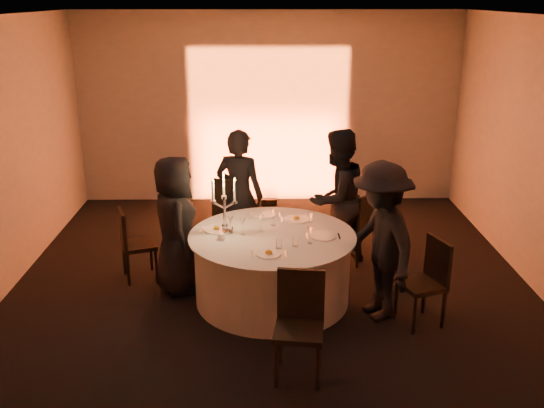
{
  "coord_description": "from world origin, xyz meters",
  "views": [
    {
      "loc": [
        -0.1,
        -6.02,
        3.2
      ],
      "look_at": [
        0.0,
        0.2,
        1.05
      ],
      "focal_mm": 40.0,
      "sensor_mm": 36.0,
      "label": 1
    }
  ],
  "objects_px": {
    "guest_back_left": "(239,195)",
    "coffee_cup": "(221,237)",
    "guest_back_right": "(337,199)",
    "chair_front": "(300,318)",
    "chair_left": "(132,241)",
    "guest_left": "(176,225)",
    "guest_right": "(380,242)",
    "banquet_table": "(272,267)",
    "chair_back_right": "(361,224)",
    "candelabra": "(225,212)",
    "chair_right": "(428,277)",
    "chair_back_left": "(233,211)"
  },
  "relations": [
    {
      "from": "guest_left",
      "to": "guest_right",
      "type": "bearing_deg",
      "value": -121.11
    },
    {
      "from": "chair_front",
      "to": "coffee_cup",
      "type": "xyz_separation_m",
      "value": [
        -0.76,
        1.25,
        0.26
      ]
    },
    {
      "from": "chair_right",
      "to": "chair_back_left",
      "type": "bearing_deg",
      "value": -150.97
    },
    {
      "from": "chair_back_left",
      "to": "coffee_cup",
      "type": "distance_m",
      "value": 1.41
    },
    {
      "from": "chair_back_right",
      "to": "chair_front",
      "type": "bearing_deg",
      "value": 23.76
    },
    {
      "from": "coffee_cup",
      "to": "candelabra",
      "type": "height_order",
      "value": "candelabra"
    },
    {
      "from": "chair_front",
      "to": "coffee_cup",
      "type": "relative_size",
      "value": 8.69
    },
    {
      "from": "chair_right",
      "to": "guest_back_left",
      "type": "bearing_deg",
      "value": -150.13
    },
    {
      "from": "chair_left",
      "to": "guest_back_right",
      "type": "height_order",
      "value": "guest_back_right"
    },
    {
      "from": "guest_right",
      "to": "chair_right",
      "type": "bearing_deg",
      "value": 53.85
    },
    {
      "from": "chair_front",
      "to": "guest_back_left",
      "type": "xyz_separation_m",
      "value": [
        -0.61,
        2.51,
        0.3
      ]
    },
    {
      "from": "chair_back_left",
      "to": "coffee_cup",
      "type": "xyz_separation_m",
      "value": [
        -0.06,
        -1.39,
        0.21
      ]
    },
    {
      "from": "guest_back_left",
      "to": "guest_back_right",
      "type": "bearing_deg",
      "value": -170.59
    },
    {
      "from": "chair_left",
      "to": "chair_front",
      "type": "xyz_separation_m",
      "value": [
        1.85,
        -1.92,
        0.05
      ]
    },
    {
      "from": "coffee_cup",
      "to": "guest_back_right",
      "type": "bearing_deg",
      "value": 38.3
    },
    {
      "from": "guest_right",
      "to": "coffee_cup",
      "type": "distance_m",
      "value": 1.65
    },
    {
      "from": "guest_back_right",
      "to": "chair_right",
      "type": "bearing_deg",
      "value": 77.37
    },
    {
      "from": "guest_left",
      "to": "guest_right",
      "type": "height_order",
      "value": "guest_right"
    },
    {
      "from": "chair_front",
      "to": "guest_right",
      "type": "bearing_deg",
      "value": 57.04
    },
    {
      "from": "chair_back_right",
      "to": "chair_front",
      "type": "xyz_separation_m",
      "value": [
        -0.9,
        -2.36,
        0.03
      ]
    },
    {
      "from": "guest_left",
      "to": "candelabra",
      "type": "xyz_separation_m",
      "value": [
        0.56,
        -0.21,
        0.22
      ]
    },
    {
      "from": "guest_left",
      "to": "candelabra",
      "type": "bearing_deg",
      "value": -124.69
    },
    {
      "from": "guest_back_left",
      "to": "coffee_cup",
      "type": "height_order",
      "value": "guest_back_left"
    },
    {
      "from": "guest_left",
      "to": "guest_right",
      "type": "relative_size",
      "value": 0.94
    },
    {
      "from": "chair_front",
      "to": "candelabra",
      "type": "height_order",
      "value": "candelabra"
    },
    {
      "from": "guest_back_left",
      "to": "guest_back_right",
      "type": "xyz_separation_m",
      "value": [
        1.19,
        -0.2,
        0.02
      ]
    },
    {
      "from": "chair_front",
      "to": "guest_back_left",
      "type": "height_order",
      "value": "guest_back_left"
    },
    {
      "from": "chair_right",
      "to": "guest_right",
      "type": "xyz_separation_m",
      "value": [
        -0.47,
        0.15,
        0.33
      ]
    },
    {
      "from": "guest_back_right",
      "to": "guest_right",
      "type": "height_order",
      "value": "guest_back_right"
    },
    {
      "from": "guest_left",
      "to": "banquet_table",
      "type": "bearing_deg",
      "value": -119.12
    },
    {
      "from": "chair_back_right",
      "to": "chair_left",
      "type": "bearing_deg",
      "value": -36.17
    },
    {
      "from": "guest_back_right",
      "to": "banquet_table",
      "type": "bearing_deg",
      "value": 9.25
    },
    {
      "from": "guest_back_left",
      "to": "chair_right",
      "type": "bearing_deg",
      "value": 158.68
    },
    {
      "from": "chair_front",
      "to": "chair_back_right",
      "type": "bearing_deg",
      "value": 77.21
    },
    {
      "from": "candelabra",
      "to": "chair_back_right",
      "type": "bearing_deg",
      "value": 29.54
    },
    {
      "from": "chair_front",
      "to": "guest_left",
      "type": "distance_m",
      "value": 2.11
    },
    {
      "from": "chair_back_right",
      "to": "candelabra",
      "type": "xyz_separation_m",
      "value": [
        -1.63,
        -0.92,
        0.49
      ]
    },
    {
      "from": "guest_back_right",
      "to": "guest_back_left",
      "type": "bearing_deg",
      "value": -49.89
    },
    {
      "from": "banquet_table",
      "to": "guest_left",
      "type": "distance_m",
      "value": 1.18
    },
    {
      "from": "chair_right",
      "to": "candelabra",
      "type": "distance_m",
      "value": 2.21
    },
    {
      "from": "chair_back_left",
      "to": "chair_front",
      "type": "xyz_separation_m",
      "value": [
        0.7,
        -2.64,
        -0.05
      ]
    },
    {
      "from": "chair_left",
      "to": "chair_front",
      "type": "bearing_deg",
      "value": -156.2
    },
    {
      "from": "banquet_table",
      "to": "candelabra",
      "type": "bearing_deg",
      "value": 171.92
    },
    {
      "from": "guest_left",
      "to": "chair_front",
      "type": "bearing_deg",
      "value": -156.54
    },
    {
      "from": "chair_left",
      "to": "coffee_cup",
      "type": "bearing_deg",
      "value": -141.65
    },
    {
      "from": "guest_back_left",
      "to": "coffee_cup",
      "type": "relative_size",
      "value": 15.28
    },
    {
      "from": "chair_back_left",
      "to": "guest_right",
      "type": "xyz_separation_m",
      "value": [
        1.57,
        -1.63,
        0.25
      ]
    },
    {
      "from": "chair_back_left",
      "to": "coffee_cup",
      "type": "relative_size",
      "value": 9.46
    },
    {
      "from": "guest_back_right",
      "to": "coffee_cup",
      "type": "bearing_deg",
      "value": -2.08
    },
    {
      "from": "guest_left",
      "to": "guest_back_left",
      "type": "xyz_separation_m",
      "value": [
        0.68,
        0.86,
        0.06
      ]
    }
  ]
}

